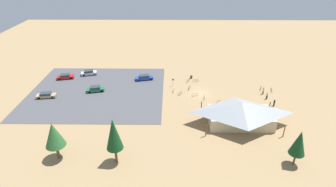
# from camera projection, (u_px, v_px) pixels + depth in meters

# --- Properties ---
(ground) EXTENTS (160.00, 160.00, 0.00)m
(ground) POSITION_uv_depth(u_px,v_px,m) (200.00, 94.00, 68.28)
(ground) COLOR #9E7F56
(ground) RESTS_ON ground
(parking_lot_asphalt) EXTENTS (33.28, 29.62, 0.05)m
(parking_lot_asphalt) POSITION_uv_depth(u_px,v_px,m) (97.00, 91.00, 69.39)
(parking_lot_asphalt) COLOR #4C4C51
(parking_lot_asphalt) RESTS_ON ground
(bike_pavilion) EXTENTS (15.21, 9.17, 5.02)m
(bike_pavilion) POSITION_uv_depth(u_px,v_px,m) (241.00, 112.00, 55.27)
(bike_pavilion) COLOR #C6B28E
(bike_pavilion) RESTS_ON ground
(trash_bin) EXTENTS (0.60, 0.60, 0.90)m
(trash_bin) POSITION_uv_depth(u_px,v_px,m) (191.00, 77.00, 76.11)
(trash_bin) COLOR brown
(trash_bin) RESTS_ON ground
(lot_sign) EXTENTS (0.56, 0.08, 2.20)m
(lot_sign) POSITION_uv_depth(u_px,v_px,m) (173.00, 81.00, 71.30)
(lot_sign) COLOR #99999E
(lot_sign) RESTS_ON ground
(pine_far_east) EXTENTS (2.77, 2.77, 8.49)m
(pine_far_east) POSITION_uv_depth(u_px,v_px,m) (114.00, 134.00, 43.86)
(pine_far_east) COLOR brown
(pine_far_east) RESTS_ON ground
(pine_midwest) EXTENTS (2.57, 2.57, 6.65)m
(pine_midwest) POSITION_uv_depth(u_px,v_px,m) (299.00, 143.00, 43.86)
(pine_midwest) COLOR brown
(pine_midwest) RESTS_ON ground
(pine_far_west) EXTENTS (3.34, 3.34, 7.03)m
(pine_far_west) POSITION_uv_depth(u_px,v_px,m) (54.00, 135.00, 45.12)
(pine_far_west) COLOR brown
(pine_far_west) RESTS_ON ground
(bicycle_red_near_sign) EXTENTS (1.12, 1.31, 0.86)m
(bicycle_red_near_sign) POSITION_uv_depth(u_px,v_px,m) (180.00, 93.00, 67.54)
(bicycle_red_near_sign) COLOR black
(bicycle_red_near_sign) RESTS_ON ground
(bicycle_yellow_edge_north) EXTENTS (0.48, 1.67, 0.76)m
(bicycle_yellow_edge_north) POSITION_uv_depth(u_px,v_px,m) (173.00, 91.00, 68.86)
(bicycle_yellow_edge_north) COLOR black
(bicycle_yellow_edge_north) RESTS_ON ground
(bicycle_white_trailside) EXTENTS (1.21, 1.24, 0.84)m
(bicycle_white_trailside) POSITION_uv_depth(u_px,v_px,m) (218.00, 102.00, 63.61)
(bicycle_white_trailside) COLOR black
(bicycle_white_trailside) RESTS_ON ground
(bicycle_black_lone_east) EXTENTS (0.82, 1.64, 0.86)m
(bicycle_black_lone_east) POSITION_uv_depth(u_px,v_px,m) (261.00, 88.00, 69.99)
(bicycle_black_lone_east) COLOR black
(bicycle_black_lone_east) RESTS_ON ground
(bicycle_teal_edge_south) EXTENTS (0.93, 1.47, 0.81)m
(bicycle_teal_edge_south) POSITION_uv_depth(u_px,v_px,m) (188.00, 81.00, 74.01)
(bicycle_teal_edge_south) COLOR black
(bicycle_teal_edge_south) RESTS_ON ground
(bicycle_silver_lone_west) EXTENTS (1.66, 0.75, 0.88)m
(bicycle_silver_lone_west) POSITION_uv_depth(u_px,v_px,m) (195.00, 95.00, 66.91)
(bicycle_silver_lone_west) COLOR black
(bicycle_silver_lone_west) RESTS_ON ground
(bicycle_orange_yard_center) EXTENTS (0.71, 1.69, 0.86)m
(bicycle_orange_yard_center) POSITION_uv_depth(u_px,v_px,m) (189.00, 88.00, 70.12)
(bicycle_orange_yard_center) COLOR black
(bicycle_orange_yard_center) RESTS_ON ground
(bicycle_purple_mid_cluster) EXTENTS (0.48, 1.72, 0.81)m
(bicycle_purple_mid_cluster) POSITION_uv_depth(u_px,v_px,m) (271.00, 90.00, 69.21)
(bicycle_purple_mid_cluster) COLOR black
(bicycle_purple_mid_cluster) RESTS_ON ground
(bicycle_green_front_row) EXTENTS (0.48, 1.82, 0.90)m
(bicycle_green_front_row) POSITION_uv_depth(u_px,v_px,m) (204.00, 97.00, 65.68)
(bicycle_green_front_row) COLOR black
(bicycle_green_front_row) RESTS_ON ground
(bicycle_blue_yard_right) EXTENTS (1.72, 0.48, 0.85)m
(bicycle_blue_yard_right) POSITION_uv_depth(u_px,v_px,m) (196.00, 81.00, 74.15)
(bicycle_blue_yard_right) COLOR black
(bicycle_blue_yard_right) RESTS_ON ground
(car_red_aisle_side) EXTENTS (4.77, 2.87, 1.34)m
(car_red_aisle_side) POSITION_uv_depth(u_px,v_px,m) (65.00, 76.00, 75.72)
(car_red_aisle_side) COLOR red
(car_red_aisle_side) RESTS_ON parking_lot_asphalt
(car_tan_mid_lot) EXTENTS (4.69, 2.31, 1.30)m
(car_tan_mid_lot) POSITION_uv_depth(u_px,v_px,m) (46.00, 95.00, 66.09)
(car_tan_mid_lot) COLOR tan
(car_tan_mid_lot) RESTS_ON parking_lot_asphalt
(car_blue_near_entry) EXTENTS (5.03, 2.86, 1.39)m
(car_blue_near_entry) POSITION_uv_depth(u_px,v_px,m) (144.00, 77.00, 75.08)
(car_blue_near_entry) COLOR #1E42B2
(car_blue_near_entry) RESTS_ON parking_lot_asphalt
(car_silver_front_row) EXTENTS (4.64, 2.94, 1.44)m
(car_silver_front_row) POSITION_uv_depth(u_px,v_px,m) (89.00, 73.00, 78.00)
(car_silver_front_row) COLOR #BCBCC1
(car_silver_front_row) RESTS_ON parking_lot_asphalt
(car_green_back_corner) EXTENTS (4.58, 2.70, 1.39)m
(car_green_back_corner) POSITION_uv_depth(u_px,v_px,m) (95.00, 89.00, 68.89)
(car_green_back_corner) COLOR #1E6B3D
(car_green_back_corner) RESTS_ON parking_lot_asphalt
(visitor_crossing_yard) EXTENTS (0.36, 0.36, 1.85)m
(visitor_crossing_yard) POSITION_uv_depth(u_px,v_px,m) (263.00, 90.00, 67.65)
(visitor_crossing_yard) COLOR #2D3347
(visitor_crossing_yard) RESTS_ON ground
(visitor_by_pavilion) EXTENTS (0.36, 0.40, 1.78)m
(visitor_by_pavilion) POSITION_uv_depth(u_px,v_px,m) (267.00, 95.00, 65.45)
(visitor_by_pavilion) COLOR #2D3347
(visitor_by_pavilion) RESTS_ON ground
(visitor_near_lot) EXTENTS (0.36, 0.36, 1.71)m
(visitor_near_lot) POSITION_uv_depth(u_px,v_px,m) (274.00, 103.00, 62.48)
(visitor_near_lot) COLOR #2D3347
(visitor_near_lot) RESTS_ON ground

